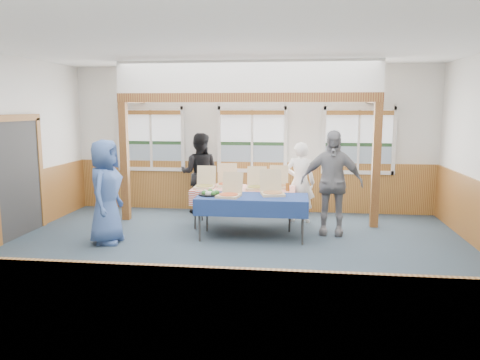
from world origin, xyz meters
name	(u,v)px	position (x,y,z in m)	size (l,w,h in m)	color
floor	(230,259)	(0.00, 0.00, 0.00)	(8.00, 8.00, 0.00)	#273540
ceiling	(229,44)	(0.00, 0.00, 3.20)	(8.00, 8.00, 0.00)	white
wall_back	(252,139)	(0.00, 3.50, 1.60)	(8.00, 8.00, 0.00)	silver
wall_front	(161,202)	(0.00, -3.50, 1.60)	(8.00, 8.00, 0.00)	silver
wainscot_back	(252,186)	(0.00, 3.48, 0.55)	(7.98, 0.05, 1.10)	brown
wainscot_front	(166,332)	(0.00, -3.48, 0.55)	(7.98, 0.05, 1.10)	brown
cased_opening	(18,178)	(-3.96, 0.90, 1.05)	(0.06, 1.30, 2.10)	#2D2D2D
window_left	(151,135)	(-2.30, 3.46, 1.68)	(1.56, 0.10, 1.46)	silver
window_mid	(252,136)	(0.00, 3.46, 1.68)	(1.56, 0.10, 1.46)	silver
window_right	(359,137)	(2.30, 3.46, 1.68)	(1.56, 0.10, 1.46)	silver
post_left	(125,162)	(-2.50, 2.30, 1.20)	(0.15, 0.15, 2.40)	#592713
post_right	(376,166)	(2.50, 2.30, 1.20)	(0.15, 0.15, 2.40)	#592713
cross_beam	(246,98)	(0.00, 2.30, 2.49)	(5.15, 0.18, 0.18)	#592713
table_left	(252,199)	(0.23, 1.22, 0.70)	(1.96, 0.89, 0.76)	#2D2D2D
table_right	(244,191)	(-0.02, 2.05, 0.70)	(2.09, 1.17, 0.76)	#2D2D2D
pizza_box_a	(229,193)	(-0.16, 1.11, 0.82)	(0.45, 0.52, 0.41)	tan
pizza_box_b	(272,191)	(0.57, 1.38, 0.82)	(0.49, 0.56, 0.43)	tan
pizza_box_c	(205,185)	(-0.77, 1.95, 0.82)	(0.37, 0.46, 0.41)	tan
pizza_box_d	(227,183)	(-0.38, 2.24, 0.82)	(0.45, 0.52, 0.43)	tan
pizza_box_e	(256,186)	(0.23, 1.97, 0.82)	(0.39, 0.47, 0.41)	tan
pizza_box_f	(278,184)	(0.63, 2.19, 0.82)	(0.40, 0.48, 0.41)	tan
veggie_tray	(210,193)	(-0.52, 1.22, 0.79)	(0.42, 0.42, 0.09)	black
drink_glass	(288,187)	(0.83, 1.80, 0.83)	(0.07, 0.07, 0.15)	#9C531A
woman_white	(300,182)	(1.07, 2.53, 0.81)	(0.59, 0.39, 1.62)	white
woman_black	(200,173)	(-1.12, 3.10, 0.88)	(0.85, 0.67, 1.76)	black
man_blue	(106,192)	(-2.21, 0.62, 0.89)	(0.87, 0.56, 1.77)	#39548E
person_grey	(331,183)	(1.62, 1.67, 0.95)	(1.11, 0.46, 1.90)	slate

